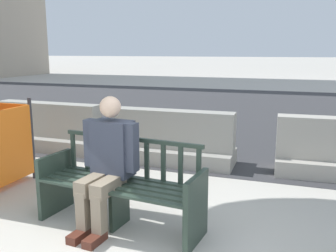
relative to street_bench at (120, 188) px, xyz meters
The scene contains 5 objects.
street_asphalt 7.80m from the street_bench, 85.59° to the left, with size 120.00×12.00×0.01m, color #333335.
street_bench is the anchor object (origin of this frame).
seated_person 0.32m from the street_bench, 158.33° to the right, with size 0.59×0.75×1.31m.
jersey_barrier_centre 2.25m from the street_bench, 95.64° to the left, with size 2.01×0.71×0.84m.
jersey_barrier_left 3.44m from the street_bench, 137.75° to the left, with size 2.01×0.72×0.84m.
Camera 1 is at (1.00, -2.27, 1.75)m, focal length 40.00 mm.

